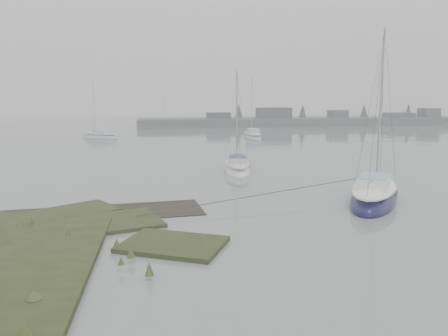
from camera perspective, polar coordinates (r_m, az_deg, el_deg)
ground at (r=45.73m, az=-8.27°, el=2.62°), size 160.00×160.00×0.00m
far_shoreline at (r=81.89m, az=11.01°, el=6.06°), size 60.00×8.00×4.15m
sailboat_main at (r=23.14m, az=18.96°, el=-3.62°), size 5.33×6.67×9.23m
sailboat_white at (r=30.67m, az=1.74°, el=-0.11°), size 2.28×5.57×7.67m
sailboat_far_a at (r=57.51m, az=-15.93°, el=3.95°), size 5.47×4.54×7.64m
sailboat_far_b at (r=54.90m, az=3.77°, el=4.08°), size 2.15×6.07×8.49m
sailboat_far_c at (r=78.10m, az=-7.50°, el=5.52°), size 4.58×2.80×6.14m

